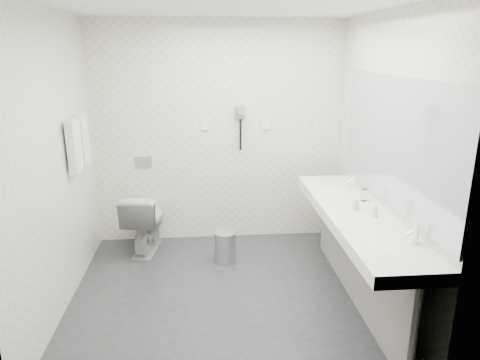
{
  "coord_description": "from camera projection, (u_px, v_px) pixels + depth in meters",
  "views": [
    {
      "loc": [
        -0.17,
        -3.61,
        2.18
      ],
      "look_at": [
        0.15,
        0.15,
        1.05
      ],
      "focal_mm": 32.88,
      "sensor_mm": 36.0,
      "label": 1
    }
  ],
  "objects": [
    {
      "name": "floor",
      "position": [
        225.0,
        293.0,
        4.09
      ],
      "size": [
        2.8,
        2.8,
        0.0
      ],
      "primitive_type": "plane",
      "color": "#2A2A30",
      "rests_on": "ground"
    },
    {
      "name": "ceiling",
      "position": [
        222.0,
        5.0,
        3.37
      ],
      "size": [
        2.8,
        2.8,
        0.0
      ],
      "primitive_type": "plane",
      "rotation": [
        3.14,
        0.0,
        0.0
      ],
      "color": "white",
      "rests_on": "wall_back"
    },
    {
      "name": "wall_back",
      "position": [
        218.0,
        134.0,
        4.97
      ],
      "size": [
        2.8,
        0.0,
        2.8
      ],
      "primitive_type": "plane",
      "rotation": [
        1.57,
        0.0,
        0.0
      ],
      "color": "silver",
      "rests_on": "floor"
    },
    {
      "name": "wall_front",
      "position": [
        235.0,
        220.0,
        2.49
      ],
      "size": [
        2.8,
        0.0,
        2.8
      ],
      "primitive_type": "plane",
      "rotation": [
        -1.57,
        0.0,
        0.0
      ],
      "color": "silver",
      "rests_on": "floor"
    },
    {
      "name": "wall_left",
      "position": [
        54.0,
        167.0,
        3.61
      ],
      "size": [
        0.0,
        2.6,
        2.6
      ],
      "primitive_type": "plane",
      "rotation": [
        1.57,
        0.0,
        1.57
      ],
      "color": "silver",
      "rests_on": "floor"
    },
    {
      "name": "wall_right",
      "position": [
        384.0,
        160.0,
        3.84
      ],
      "size": [
        0.0,
        2.6,
        2.6
      ],
      "primitive_type": "plane",
      "rotation": [
        1.57,
        0.0,
        -1.57
      ],
      "color": "silver",
      "rests_on": "floor"
    },
    {
      "name": "vanity_counter",
      "position": [
        357.0,
        217.0,
        3.76
      ],
      "size": [
        0.55,
        2.2,
        0.1
      ],
      "primitive_type": "cube",
      "color": "white",
      "rests_on": "floor"
    },
    {
      "name": "vanity_panel",
      "position": [
        356.0,
        262.0,
        3.88
      ],
      "size": [
        0.03,
        2.15,
        0.75
      ],
      "primitive_type": "cube",
      "color": "gray",
      "rests_on": "floor"
    },
    {
      "name": "vanity_post_near",
      "position": [
        413.0,
        335.0,
        2.89
      ],
      "size": [
        0.06,
        0.06,
        0.75
      ],
      "primitive_type": "cylinder",
      "color": "silver",
      "rests_on": "floor"
    },
    {
      "name": "vanity_post_far",
      "position": [
        327.0,
        218.0,
        4.88
      ],
      "size": [
        0.06,
        0.06,
        0.75
      ],
      "primitive_type": "cylinder",
      "color": "silver",
      "rests_on": "floor"
    },
    {
      "name": "mirror",
      "position": [
        394.0,
        142.0,
        3.59
      ],
      "size": [
        0.02,
        2.2,
        1.05
      ],
      "primitive_type": "cube",
      "color": "#B2BCC6",
      "rests_on": "wall_right"
    },
    {
      "name": "basin_near",
      "position": [
        388.0,
        246.0,
        3.13
      ],
      "size": [
        0.4,
        0.31,
        0.05
      ],
      "primitive_type": "ellipsoid",
      "color": "white",
      "rests_on": "vanity_counter"
    },
    {
      "name": "basin_far",
      "position": [
        335.0,
        190.0,
        4.37
      ],
      "size": [
        0.4,
        0.31,
        0.05
      ],
      "primitive_type": "ellipsoid",
      "color": "white",
      "rests_on": "vanity_counter"
    },
    {
      "name": "faucet_near",
      "position": [
        416.0,
        233.0,
        3.12
      ],
      "size": [
        0.04,
        0.04,
        0.15
      ],
      "primitive_type": "cylinder",
      "color": "silver",
      "rests_on": "vanity_counter"
    },
    {
      "name": "faucet_far",
      "position": [
        355.0,
        181.0,
        4.36
      ],
      "size": [
        0.04,
        0.04,
        0.15
      ],
      "primitive_type": "cylinder",
      "color": "silver",
      "rests_on": "vanity_counter"
    },
    {
      "name": "soap_bottle_a",
      "position": [
        356.0,
        203.0,
        3.78
      ],
      "size": [
        0.06,
        0.06,
        0.11
      ],
      "primitive_type": "imported",
      "rotation": [
        0.0,
        0.0,
        0.22
      ],
      "color": "silver",
      "rests_on": "vanity_counter"
    },
    {
      "name": "soap_bottle_c",
      "position": [
        375.0,
        210.0,
        3.61
      ],
      "size": [
        0.06,
        0.06,
        0.11
      ],
      "primitive_type": "imported",
      "rotation": [
        0.0,
        0.0,
        -0.37
      ],
      "color": "silver",
      "rests_on": "vanity_counter"
    },
    {
      "name": "glass_left",
      "position": [
        364.0,
        195.0,
        3.99
      ],
      "size": [
        0.06,
        0.06,
        0.11
      ],
      "primitive_type": "cylinder",
      "rotation": [
        0.0,
        0.0,
        -0.04
      ],
      "color": "silver",
      "rests_on": "vanity_counter"
    },
    {
      "name": "toilet",
      "position": [
        145.0,
        221.0,
        4.87
      ],
      "size": [
        0.48,
        0.73,
        0.69
      ],
      "primitive_type": "imported",
      "rotation": [
        0.0,
        0.0,
        2.99
      ],
      "color": "white",
      "rests_on": "floor"
    },
    {
      "name": "flush_plate",
      "position": [
        144.0,
        162.0,
        4.97
      ],
      "size": [
        0.18,
        0.02,
        0.12
      ],
      "primitive_type": "cube",
      "color": "#B2B5BA",
      "rests_on": "wall_back"
    },
    {
      "name": "pedal_bin",
      "position": [
        225.0,
        247.0,
        4.65
      ],
      "size": [
        0.29,
        0.29,
        0.32
      ],
      "primitive_type": "cylinder",
      "rotation": [
        0.0,
        0.0,
        0.35
      ],
      "color": "#B2B5BA",
      "rests_on": "floor"
    },
    {
      "name": "bin_lid",
      "position": [
        225.0,
        233.0,
        4.6
      ],
      "size": [
        0.23,
        0.23,
        0.02
      ],
      "primitive_type": "cylinder",
      "color": "#B2B5BA",
      "rests_on": "pedal_bin"
    },
    {
      "name": "towel_rail",
      "position": [
        75.0,
        120.0,
        4.06
      ],
      "size": [
        0.02,
        0.62,
        0.02
      ],
      "primitive_type": "cylinder",
      "rotation": [
        1.57,
        0.0,
        0.0
      ],
      "color": "silver",
      "rests_on": "wall_left"
    },
    {
      "name": "towel_near",
      "position": [
        74.0,
        146.0,
        3.99
      ],
      "size": [
        0.07,
        0.24,
        0.48
      ],
      "primitive_type": "cube",
      "color": "silver",
      "rests_on": "towel_rail"
    },
    {
      "name": "towel_far",
      "position": [
        82.0,
        140.0,
        4.25
      ],
      "size": [
        0.07,
        0.24,
        0.48
      ],
      "primitive_type": "cube",
      "color": "silver",
      "rests_on": "towel_rail"
    },
    {
      "name": "dryer_cradle",
      "position": [
        240.0,
        112.0,
        4.89
      ],
      "size": [
        0.1,
        0.04,
        0.14
      ],
      "primitive_type": "cube",
      "color": "gray",
      "rests_on": "wall_back"
    },
    {
      "name": "dryer_barrel",
      "position": [
        241.0,
        111.0,
        4.81
      ],
      "size": [
        0.08,
        0.14,
        0.08
      ],
      "primitive_type": "cylinder",
      "rotation": [
        1.57,
        0.0,
        0.0
      ],
      "color": "gray",
      "rests_on": "dryer_cradle"
    },
    {
      "name": "dryer_cord",
      "position": [
        241.0,
        135.0,
        4.95
      ],
      "size": [
        0.02,
        0.02,
        0.35
      ],
      "primitive_type": "cylinder",
      "color": "black",
      "rests_on": "dryer_cradle"
    },
    {
      "name": "switch_plate_a",
      "position": [
        205.0,
        126.0,
        4.92
      ],
      "size": [
        0.09,
        0.02,
        0.09
      ],
      "primitive_type": "cube",
      "color": "white",
      "rests_on": "wall_back"
    },
    {
      "name": "switch_plate_b",
      "position": [
        267.0,
        125.0,
        4.97
      ],
      "size": [
        0.09,
        0.02,
        0.09
      ],
      "primitive_type": "cube",
      "color": "white",
      "rests_on": "wall_back"
    }
  ]
}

